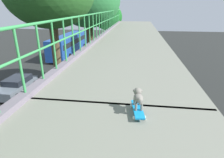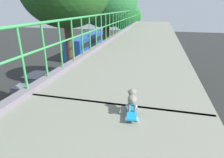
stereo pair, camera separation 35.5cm
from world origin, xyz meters
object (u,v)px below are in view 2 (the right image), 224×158
object	(u,v)px
city_bus	(88,43)
small_dog	(132,98)
car_red_taxi_fifth	(50,103)
toy_skateboard	(132,111)
car_grey_sixth	(36,82)
car_white_seventh	(87,71)

from	to	relation	value
city_bus	small_dog	xyz separation A→B (m)	(10.57, -25.65, 4.18)
car_red_taxi_fifth	toy_skateboard	world-z (taller)	toy_skateboard
car_red_taxi_fifth	toy_skateboard	distance (m)	11.73
car_red_taxi_fifth	car_grey_sixth	distance (m)	4.60
toy_skateboard	car_white_seventh	bearing A→B (deg)	113.81
car_grey_sixth	car_red_taxi_fifth	bearing A→B (deg)	-43.58
car_red_taxi_fifth	city_bus	bearing A→B (deg)	101.90
car_red_taxi_fifth	car_grey_sixth	xyz separation A→B (m)	(-3.33, 3.17, 0.02)
car_red_taxi_fifth	small_dog	world-z (taller)	small_dog
car_white_seventh	toy_skateboard	distance (m)	17.51
city_bus	toy_skateboard	distance (m)	28.07
car_grey_sixth	car_white_seventh	xyz separation A→B (m)	(3.41, 4.10, 0.01)
car_red_taxi_fifth	city_bus	world-z (taller)	city_bus
car_grey_sixth	small_dog	xyz separation A→B (m)	(10.18, -11.20, 5.19)
car_red_taxi_fifth	city_bus	xyz separation A→B (m)	(-3.71, 17.61, 1.03)
car_grey_sixth	car_white_seventh	world-z (taller)	car_white_seventh
car_white_seventh	city_bus	distance (m)	11.07
car_grey_sixth	toy_skateboard	distance (m)	15.98
car_grey_sixth	city_bus	size ratio (longest dim) A/B	0.35
car_red_taxi_fifth	small_dog	bearing A→B (deg)	-49.53
car_red_taxi_fifth	car_grey_sixth	size ratio (longest dim) A/B	0.94
car_grey_sixth	small_dog	distance (m)	16.00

